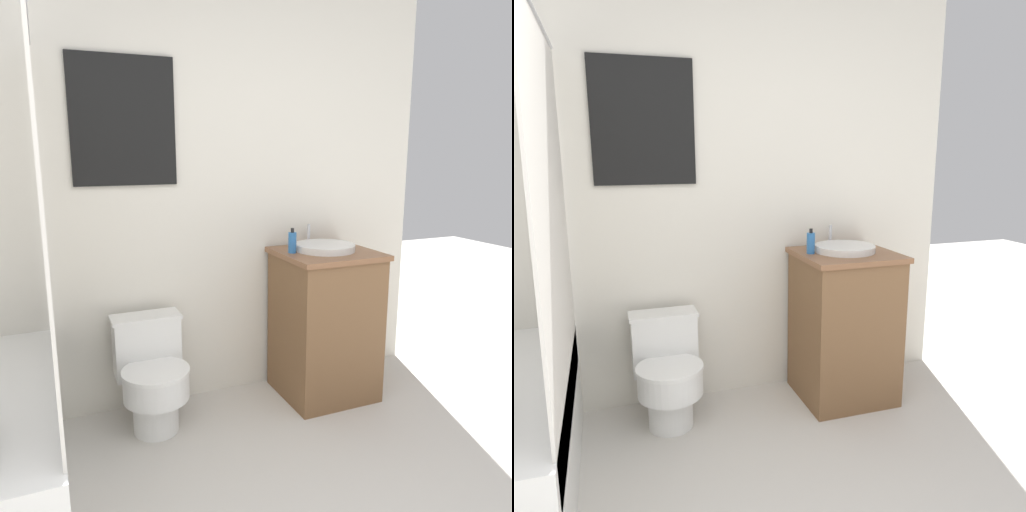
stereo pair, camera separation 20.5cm
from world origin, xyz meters
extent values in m
cube|color=silver|center=(0.00, 2.24, 1.25)|extent=(3.45, 0.05, 2.50)
cube|color=black|center=(-0.15, 2.20, 1.63)|extent=(0.54, 0.02, 0.67)
cube|color=silver|center=(-0.15, 2.20, 1.63)|extent=(0.51, 0.01, 0.64)
cube|color=silver|center=(-0.58, 1.52, 1.15)|extent=(0.01, 1.27, 1.61)
cylinder|color=#B7B7BC|center=(-0.58, 1.52, 1.97)|extent=(0.02, 1.27, 0.02)
cylinder|color=white|center=(-0.11, 1.91, 0.11)|extent=(0.24, 0.24, 0.21)
cylinder|color=white|center=(-0.11, 1.86, 0.28)|extent=(0.34, 0.34, 0.14)
cylinder|color=white|center=(-0.11, 1.86, 0.36)|extent=(0.35, 0.35, 0.02)
cube|color=white|center=(-0.11, 2.08, 0.41)|extent=(0.36, 0.17, 0.32)
cube|color=white|center=(-0.11, 2.08, 0.59)|extent=(0.37, 0.17, 0.02)
cube|color=brown|center=(0.94, 1.93, 0.43)|extent=(0.53, 0.51, 0.87)
cube|color=brown|center=(0.94, 1.93, 0.88)|extent=(0.56, 0.54, 0.03)
cylinder|color=white|center=(0.94, 1.95, 0.92)|extent=(0.35, 0.35, 0.04)
cylinder|color=silver|center=(0.94, 2.16, 0.96)|extent=(0.02, 0.02, 0.13)
cylinder|color=#2D6BB2|center=(0.73, 1.97, 0.96)|extent=(0.05, 0.05, 0.12)
cylinder|color=black|center=(0.73, 1.97, 1.03)|extent=(0.02, 0.02, 0.02)
camera|label=1|loc=(-0.57, -0.55, 1.48)|focal=35.00mm
camera|label=2|loc=(-0.38, -0.62, 1.48)|focal=35.00mm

